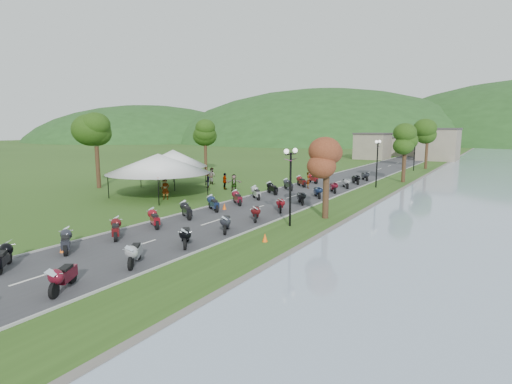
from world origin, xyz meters
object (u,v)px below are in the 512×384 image
Objects in this scene: vendor_tent_main at (159,175)px; pedestrian_c at (207,188)px; pedestrian_b at (212,184)px; pedestrian_a at (166,199)px.

pedestrian_c is at bearing 88.17° from vendor_tent_main.
pedestrian_c is (1.30, -2.44, 0.00)m from pedestrian_b.
pedestrian_b is at bearing 96.69° from vendor_tent_main.
pedestrian_c is (-1.41, 7.61, 0.00)m from pedestrian_a.
vendor_tent_main is at bearing 116.49° from pedestrian_a.
vendor_tent_main reaches higher than pedestrian_a.
pedestrian_b is at bearing 68.72° from pedestrian_a.
pedestrian_b is 1.09× the size of pedestrian_c.
pedestrian_a is at bearing -19.37° from pedestrian_c.
vendor_tent_main is 3.68× the size of pedestrian_c.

